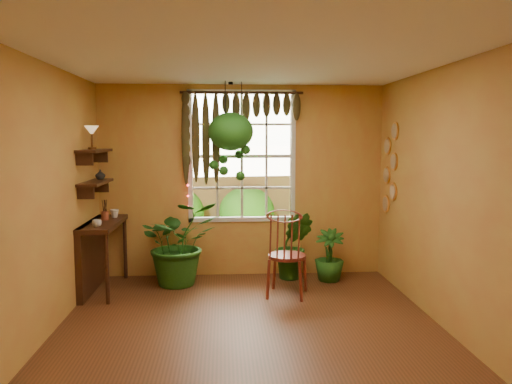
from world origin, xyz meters
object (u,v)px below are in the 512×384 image
windsor_chair (287,267)px  potted_plant_left (179,243)px  potted_plant_mid (294,245)px  hanging_basket (231,138)px  counter_ledge (95,248)px

windsor_chair → potted_plant_left: size_ratio=1.11×
potted_plant_mid → hanging_basket: size_ratio=0.72×
windsor_chair → counter_ledge: bearing=-172.2°
hanging_basket → counter_ledge: bearing=-169.4°
hanging_basket → potted_plant_mid: bearing=2.7°
windsor_chair → potted_plant_left: 1.51m
potted_plant_left → hanging_basket: size_ratio=0.86×
counter_ledge → potted_plant_mid: potted_plant_mid is taller
counter_ledge → hanging_basket: hanging_basket is taller
potted_plant_mid → potted_plant_left: bearing=-174.0°
counter_ledge → windsor_chair: bearing=-9.1°
counter_ledge → potted_plant_mid: (2.62, 0.37, -0.08)m
hanging_basket → windsor_chair: bearing=-46.9°
counter_ledge → hanging_basket: bearing=10.6°
counter_ledge → hanging_basket: (1.75, 0.33, 1.40)m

